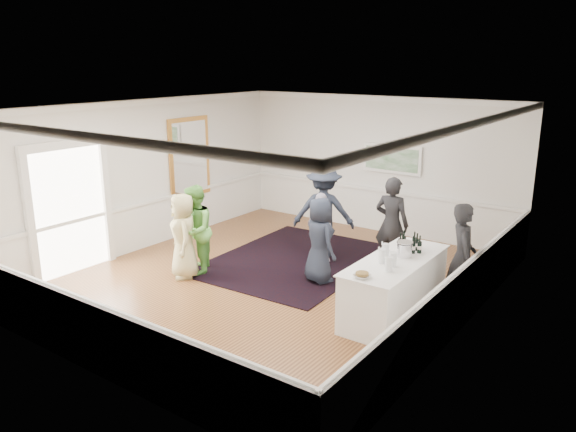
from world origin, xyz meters
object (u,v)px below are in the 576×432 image
Objects in this scene: serving_table at (395,287)px; guest_green at (195,230)px; guest_dark_b at (392,224)px; guest_navy at (320,240)px; guest_tan at (184,236)px; guest_lilac at (321,228)px; nut_bowl at (362,275)px; guest_dark_a at (324,211)px; ice_bucket at (405,250)px; bartender at (462,257)px.

serving_table is 3.97m from guest_green.
guest_dark_b is at bearing 117.40° from serving_table.
guest_tan is at bearing 56.73° from guest_navy.
serving_table is at bearing 172.53° from guest_lilac.
guest_green is at bearing 36.69° from guest_dark_b.
serving_table is at bearing 86.06° from nut_bowl.
guest_dark_a is 2.89m from ice_bucket.
guest_green reaches higher than guest_tan.
serving_table is at bearing -102.52° from ice_bucket.
guest_tan is 1.12× the size of guest_lilac.
nut_bowl is at bearing 32.26° from guest_tan.
guest_lilac is 1.03m from guest_navy.
ice_bucket is at bearing 49.29° from guest_tan.
bartender is 0.92× the size of guest_dark_a.
guest_navy reaches higher than ice_bucket.
guest_dark_b is (-0.95, 1.83, 0.45)m from serving_table.
guest_navy is 1.84m from ice_bucket.
guest_lilac is 1.42m from guest_dark_b.
guest_dark_b reaches higher than guest_green.
guest_lilac is 0.43m from guest_dark_a.
guest_navy is at bearing 138.11° from nut_bowl.
guest_lilac is at bearing 16.85° from guest_dark_b.
guest_green is at bearing 76.96° from bartender.
guest_tan is 4.12m from ice_bucket.
guest_lilac is 2.63m from ice_bucket.
guest_dark_b is (1.34, 0.44, 0.21)m from guest_lilac.
ice_bucket is 1.05× the size of nut_bowl.
guest_dark_a reaches higher than guest_dark_b.
guest_navy reaches higher than guest_lilac.
serving_table is at bearing 109.04° from bartender.
bartender is 1.04× the size of guest_green.
ice_bucket is (2.46, -1.51, 0.09)m from guest_dark_a.
bartender is at bearing 48.22° from serving_table.
ice_bucket is (3.99, 0.97, 0.26)m from guest_tan.
guest_dark_b is (1.47, 0.11, -0.05)m from guest_dark_a.
ice_bucket is 1.21m from nut_bowl.
ice_bucket is at bearing 62.86° from guest_green.
guest_dark_a is at bearing -34.32° from guest_navy.
bartender reaches higher than serving_table.
serving_table is 3.00m from guest_dark_a.
guest_dark_a is at bearing -43.28° from guest_lilac.
guest_dark_b is 7.16× the size of ice_bucket.
guest_dark_b is at bearing -94.87° from guest_navy.
guest_dark_a is at bearing 93.97° from guest_tan.
guest_dark_a is (-2.42, 1.71, 0.50)m from serving_table.
guest_dark_b is at bearing 157.84° from guest_dark_a.
guest_tan is 6.23× the size of ice_bucket.
guest_dark_b reaches higher than ice_bucket.
guest_green is at bearing -172.76° from serving_table.
guest_dark_b is at bearing 107.27° from nut_bowl.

